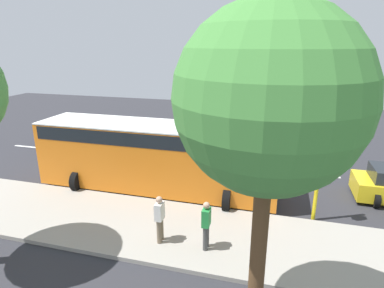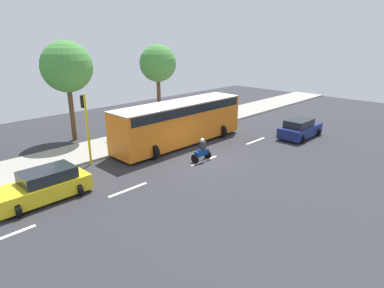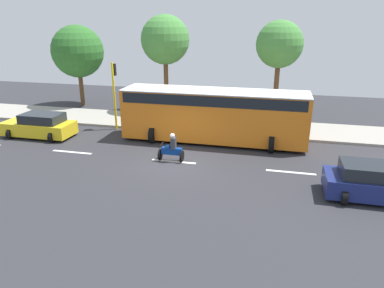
{
  "view_description": "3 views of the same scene",
  "coord_description": "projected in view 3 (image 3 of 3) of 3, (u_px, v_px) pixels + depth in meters",
  "views": [
    {
      "loc": [
        16.67,
        3.81,
        6.66
      ],
      "look_at": [
        -0.15,
        -0.8,
        1.11
      ],
      "focal_mm": 29.91,
      "sensor_mm": 36.0,
      "label": 1
    },
    {
      "loc": [
        -13.39,
        14.96,
        7.68
      ],
      "look_at": [
        0.92,
        0.19,
        0.99
      ],
      "focal_mm": 30.71,
      "sensor_mm": 36.0,
      "label": 2
    },
    {
      "loc": [
        -16.55,
        -4.96,
        7.09
      ],
      "look_at": [
        -0.08,
        -1.02,
        1.1
      ],
      "focal_mm": 32.95,
      "sensor_mm": 36.0,
      "label": 3
    }
  ],
  "objects": [
    {
      "name": "ground_plane",
      "position": [
        174.0,
        162.0,
        18.64
      ],
      "size": [
        40.0,
        60.0,
        0.1
      ],
      "primitive_type": "cube",
      "color": "#2D2D33"
    },
    {
      "name": "sidewalk",
      "position": [
        201.0,
        124.0,
        25.02
      ],
      "size": [
        4.0,
        60.0,
        0.15
      ],
      "primitive_type": "cube",
      "color": "#9E998E",
      "rests_on": "ground"
    },
    {
      "name": "lane_stripe_north",
      "position": [
        291.0,
        172.0,
        17.31
      ],
      "size": [
        0.2,
        2.4,
        0.01
      ],
      "primitive_type": "cube",
      "color": "white",
      "rests_on": "ground"
    },
    {
      "name": "lane_stripe_mid",
      "position": [
        174.0,
        161.0,
        18.62
      ],
      "size": [
        0.2,
        2.4,
        0.01
      ],
      "primitive_type": "cube",
      "color": "white",
      "rests_on": "ground"
    },
    {
      "name": "lane_stripe_south",
      "position": [
        72.0,
        152.0,
        19.94
      ],
      "size": [
        0.2,
        2.4,
        0.01
      ],
      "primitive_type": "cube",
      "color": "white",
      "rests_on": "ground"
    },
    {
      "name": "car_yellow_cab",
      "position": [
        40.0,
        126.0,
        22.4
      ],
      "size": [
        2.29,
        4.47,
        1.52
      ],
      "color": "yellow",
      "rests_on": "ground"
    },
    {
      "name": "car_dark_blue",
      "position": [
        375.0,
        183.0,
        14.56
      ],
      "size": [
        2.26,
        4.15,
        1.52
      ],
      "color": "navy",
      "rests_on": "ground"
    },
    {
      "name": "city_bus",
      "position": [
        214.0,
        112.0,
        21.14
      ],
      "size": [
        3.2,
        11.0,
        3.16
      ],
      "color": "orange",
      "rests_on": "ground"
    },
    {
      "name": "motorcycle",
      "position": [
        171.0,
        149.0,
        18.54
      ],
      "size": [
        0.6,
        1.3,
        1.53
      ],
      "color": "black",
      "rests_on": "ground"
    },
    {
      "name": "pedestrian_near_signal",
      "position": [
        200.0,
        108.0,
        25.52
      ],
      "size": [
        0.4,
        0.24,
        1.69
      ],
      "color": "#72604C",
      "rests_on": "sidewalk"
    },
    {
      "name": "pedestrian_by_tree",
      "position": [
        179.0,
        107.0,
        25.84
      ],
      "size": [
        0.4,
        0.24,
        1.69
      ],
      "color": "#3F3F3F",
      "rests_on": "sidewalk"
    },
    {
      "name": "traffic_light_corner",
      "position": [
        114.0,
        86.0,
        23.29
      ],
      "size": [
        0.49,
        0.24,
        4.5
      ],
      "color": "yellow",
      "rests_on": "ground"
    },
    {
      "name": "street_tree_south",
      "position": [
        165.0,
        40.0,
        27.13
      ],
      "size": [
        3.76,
        3.76,
        7.52
      ],
      "color": "brown",
      "rests_on": "ground"
    },
    {
      "name": "street_tree_north",
      "position": [
        279.0,
        45.0,
        25.17
      ],
      "size": [
        3.36,
        3.36,
        7.11
      ],
      "color": "brown",
      "rests_on": "ground"
    },
    {
      "name": "street_tree_center",
      "position": [
        78.0,
        52.0,
        29.37
      ],
      "size": [
        4.29,
        4.29,
        6.73
      ],
      "color": "brown",
      "rests_on": "ground"
    }
  ]
}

